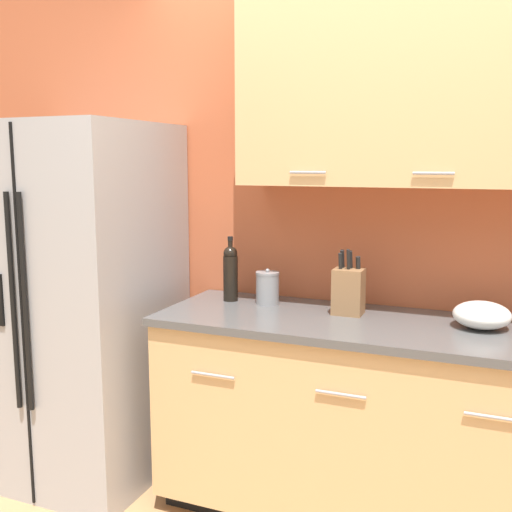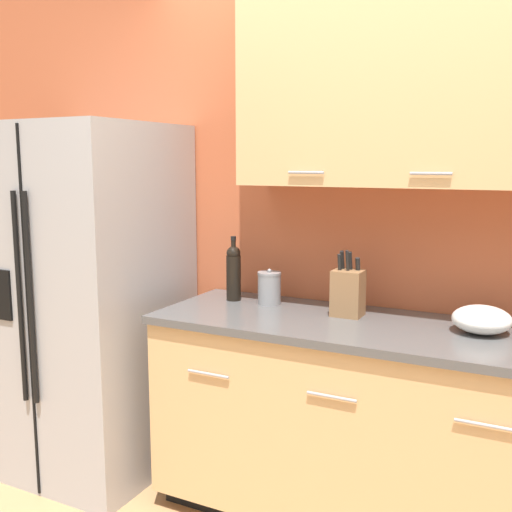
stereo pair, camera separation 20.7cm
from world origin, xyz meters
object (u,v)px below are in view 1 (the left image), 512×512
object	(u,v)px
knife_block	(348,290)
mixing_bowl	(482,315)
refrigerator	(80,303)
steel_canister	(268,288)
wine_bottle	(231,272)

from	to	relation	value
knife_block	mixing_bowl	bearing A→B (deg)	-1.79
refrigerator	steel_canister	world-z (taller)	refrigerator
refrigerator	knife_block	xyz separation A→B (m)	(1.34, 0.17, 0.14)
refrigerator	wine_bottle	world-z (taller)	refrigerator
wine_bottle	steel_canister	bearing A→B (deg)	0.84
wine_bottle	mixing_bowl	distance (m)	1.16
steel_canister	mixing_bowl	world-z (taller)	steel_canister
refrigerator	steel_canister	xyz separation A→B (m)	(0.94, 0.21, 0.11)
wine_bottle	steel_canister	world-z (taller)	wine_bottle
wine_bottle	steel_canister	distance (m)	0.20
knife_block	wine_bottle	distance (m)	0.60
wine_bottle	steel_canister	xyz separation A→B (m)	(0.19, 0.00, -0.06)
mixing_bowl	wine_bottle	bearing A→B (deg)	177.21
refrigerator	wine_bottle	size ratio (longest dim) A/B	5.65
mixing_bowl	knife_block	bearing A→B (deg)	178.21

